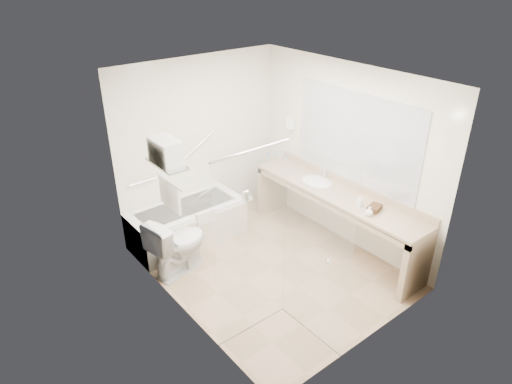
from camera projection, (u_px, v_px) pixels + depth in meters
floor at (270, 267)px, 6.01m from camera, size 3.20×3.20×0.00m
ceiling at (273, 78)px, 4.86m from camera, size 2.60×3.20×0.10m
wall_back at (200, 144)px, 6.55m from camera, size 2.60×0.10×2.50m
wall_front at (380, 241)px, 4.33m from camera, size 2.60×0.10×2.50m
wall_left at (176, 217)px, 4.72m from camera, size 0.10×3.20×2.50m
wall_right at (345, 156)px, 6.16m from camera, size 0.10×3.20×2.50m
bathtub at (187, 223)px, 6.47m from camera, size 1.60×0.73×0.59m
grab_bar_short at (143, 182)px, 6.13m from camera, size 0.40×0.03×0.03m
grab_bar_long at (198, 146)px, 6.49m from camera, size 0.53×0.03×0.33m
shower_enclosure at (283, 249)px, 4.53m from camera, size 0.96×0.91×2.11m
towel_shelf at (166, 159)px, 4.80m from camera, size 0.24×0.55×0.81m
vanity_counter at (336, 206)px, 6.18m from camera, size 0.55×2.70×0.95m
sink at (317, 183)px, 6.39m from camera, size 0.40×0.52×0.14m
faucet at (325, 173)px, 6.42m from camera, size 0.03×0.03×0.14m
mirror at (355, 138)px, 5.91m from camera, size 0.02×2.00×1.20m
hairdryer_unit at (290, 123)px, 6.77m from camera, size 0.08×0.10×0.18m
toilet at (178, 244)px, 5.79m from camera, size 0.88×0.60×0.79m
amenity_basket at (375, 208)px, 5.63m from camera, size 0.23×0.18×0.07m
soap_bottle_a at (359, 204)px, 5.73m from camera, size 0.07×0.14×0.06m
soap_bottle_b at (369, 212)px, 5.51m from camera, size 0.11×0.13×0.09m
water_bottle_left at (285, 162)px, 6.76m from camera, size 0.06×0.06×0.18m
water_bottle_mid at (268, 160)px, 6.83m from camera, size 0.06×0.06×0.19m
water_bottle_right at (276, 158)px, 6.92m from camera, size 0.05×0.05×0.17m
drinking_glass_near at (314, 178)px, 6.37m from camera, size 0.08×0.08×0.08m
drinking_glass_far at (287, 174)px, 6.49m from camera, size 0.09×0.09×0.09m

